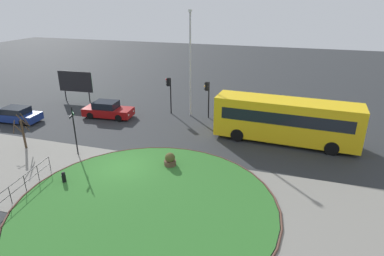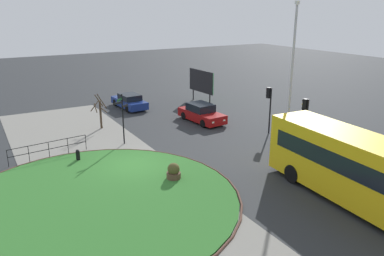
% 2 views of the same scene
% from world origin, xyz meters
% --- Properties ---
extents(ground, '(120.00, 120.00, 0.00)m').
position_xyz_m(ground, '(0.00, 0.00, 0.00)').
color(ground, '#282B2D').
extents(sidewalk_paving, '(32.00, 8.16, 0.02)m').
position_xyz_m(sidewalk_paving, '(0.00, -1.92, 0.01)').
color(sidewalk_paving, gray).
rests_on(sidewalk_paving, ground).
extents(grass_island, '(13.85, 13.85, 0.10)m').
position_xyz_m(grass_island, '(3.20, -3.26, 0.05)').
color(grass_island, '#2D6B28').
rests_on(grass_island, ground).
extents(grass_kerb_ring, '(14.16, 14.16, 0.11)m').
position_xyz_m(grass_kerb_ring, '(3.20, -3.26, 0.06)').
color(grass_kerb_ring, brown).
rests_on(grass_kerb_ring, ground).
extents(signpost_directional, '(0.92, 1.11, 3.51)m').
position_xyz_m(signpost_directional, '(-3.98, 0.86, 2.07)').
color(signpost_directional, black).
rests_on(signpost_directional, ground).
extents(bollard_foreground, '(0.24, 0.24, 0.76)m').
position_xyz_m(bollard_foreground, '(-2.42, -2.67, 0.39)').
color(bollard_foreground, black).
rests_on(bollard_foreground, ground).
extents(railing_grass_edge, '(0.58, 4.81, 1.03)m').
position_xyz_m(railing_grass_edge, '(-3.93, -4.07, 0.67)').
color(railing_grass_edge, black).
rests_on(railing_grass_edge, ground).
extents(bus_yellow, '(10.68, 3.06, 3.31)m').
position_xyz_m(bus_yellow, '(9.80, 7.43, 1.77)').
color(bus_yellow, yellow).
rests_on(bus_yellow, ground).
extents(car_near_lane, '(4.60, 2.15, 1.50)m').
position_xyz_m(car_near_lane, '(-5.98, 8.35, 0.69)').
color(car_near_lane, maroon).
rests_on(car_near_lane, ground).
extents(car_far_lane, '(4.61, 2.07, 1.34)m').
position_xyz_m(car_far_lane, '(-13.24, 4.88, 0.63)').
color(car_far_lane, navy).
rests_on(car_far_lane, ground).
extents(traffic_light_near, '(0.48, 0.32, 3.37)m').
position_xyz_m(traffic_light_near, '(2.79, 10.88, 2.48)').
color(traffic_light_near, black).
rests_on(traffic_light_near, ground).
extents(traffic_light_far, '(0.48, 0.31, 3.44)m').
position_xyz_m(traffic_light_far, '(-0.93, 11.04, 2.53)').
color(traffic_light_far, black).
rests_on(traffic_light_far, ground).
extents(lamppost_tall, '(0.32, 0.32, 9.41)m').
position_xyz_m(lamppost_tall, '(1.14, 11.05, 5.00)').
color(lamppost_tall, '#B7B7BC').
rests_on(lamppost_tall, ground).
extents(billboard_right, '(3.87, 0.40, 3.20)m').
position_xyz_m(billboard_right, '(-11.75, 11.84, 2.07)').
color(billboard_right, black).
rests_on(billboard_right, ground).
extents(planter_near_signpost, '(0.78, 0.78, 0.97)m').
position_xyz_m(planter_near_signpost, '(2.87, 1.15, 0.44)').
color(planter_near_signpost, brown).
rests_on(planter_near_signpost, ground).
extents(street_tree_bare, '(1.24, 1.23, 2.85)m').
position_xyz_m(street_tree_bare, '(-8.23, 0.59, 1.38)').
color(street_tree_bare, '#423323').
rests_on(street_tree_bare, ground).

